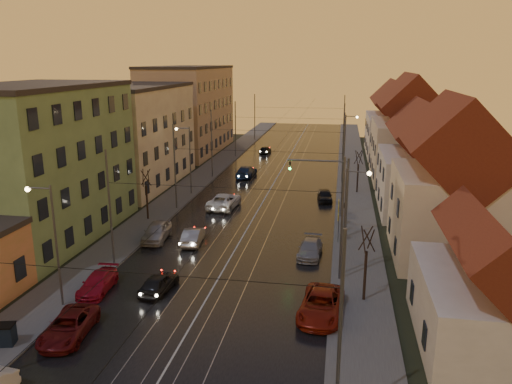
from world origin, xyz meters
The scene contains 47 objects.
ground centered at (0.00, 0.00, 0.00)m, with size 160.00×160.00×0.00m, color black.
road centered at (0.00, 40.00, 0.02)m, with size 16.00×120.00×0.04m, color black.
sidewalk_left centered at (-10.00, 40.00, 0.07)m, with size 4.00×120.00×0.15m, color #4C4C4C.
sidewalk_right centered at (10.00, 40.00, 0.07)m, with size 4.00×120.00×0.15m, color #4C4C4C.
tram_rail_0 centered at (-2.20, 40.00, 0.06)m, with size 0.06×120.00×0.03m, color gray.
tram_rail_1 centered at (-0.77, 40.00, 0.06)m, with size 0.06×120.00×0.03m, color gray.
tram_rail_2 centered at (0.77, 40.00, 0.06)m, with size 0.06×120.00×0.03m, color gray.
tram_rail_3 centered at (2.20, 40.00, 0.06)m, with size 0.06×120.00×0.03m, color gray.
apartment_left_1 centered at (-17.50, 14.00, 6.50)m, with size 10.00×18.00×13.00m, color #5E7D50.
apartment_left_2 centered at (-17.50, 34.00, 6.00)m, with size 10.00×20.00×12.00m, color #B6A58D.
apartment_left_3 centered at (-17.50, 58.00, 7.00)m, with size 10.00×24.00×14.00m, color #9D8365.
house_right_0 centered at (17.00, 2.00, 2.92)m, with size 8.16×10.20×5.80m.
house_right_1 centered at (17.00, 15.00, 5.45)m, with size 8.67×10.20×10.80m.
house_right_2 centered at (17.00, 28.00, 4.64)m, with size 9.18×12.24×9.20m.
house_right_3 centered at (17.00, 43.00, 5.80)m, with size 9.18×14.28×11.50m.
house_right_4 centered at (17.00, 61.00, 5.05)m, with size 9.18×16.32×10.00m.
catenary_pole_r_0 centered at (8.60, -6.00, 4.50)m, with size 0.16×0.16×9.00m, color #595B60.
catenary_pole_l_1 centered at (-8.60, 9.00, 4.50)m, with size 0.16×0.16×9.00m, color #595B60.
catenary_pole_r_1 centered at (8.60, 9.00, 4.50)m, with size 0.16×0.16×9.00m, color #595B60.
catenary_pole_l_2 centered at (-8.60, 24.00, 4.50)m, with size 0.16×0.16×9.00m, color #595B60.
catenary_pole_r_2 centered at (8.60, 24.00, 4.50)m, with size 0.16×0.16×9.00m, color #595B60.
catenary_pole_l_3 centered at (-8.60, 39.00, 4.50)m, with size 0.16×0.16×9.00m, color #595B60.
catenary_pole_r_3 centered at (8.60, 39.00, 4.50)m, with size 0.16×0.16×9.00m, color #595B60.
catenary_pole_l_4 centered at (-8.60, 54.00, 4.50)m, with size 0.16×0.16×9.00m, color #595B60.
catenary_pole_r_4 centered at (8.60, 54.00, 4.50)m, with size 0.16×0.16×9.00m, color #595B60.
catenary_pole_l_5 centered at (-8.60, 72.00, 4.50)m, with size 0.16×0.16×9.00m, color #595B60.
catenary_pole_r_5 centered at (8.60, 72.00, 4.50)m, with size 0.16×0.16×9.00m, color #595B60.
street_lamp_0 centered at (-9.10, 2.00, 4.89)m, with size 1.75×0.32×8.00m.
street_lamp_1 centered at (9.10, 10.00, 4.89)m, with size 1.75×0.32×8.00m.
street_lamp_2 centered at (-9.10, 30.00, 4.89)m, with size 1.75×0.32×8.00m.
street_lamp_3 centered at (9.10, 46.00, 4.89)m, with size 1.75×0.32×8.00m.
traffic_light_mast centered at (7.99, 18.00, 4.60)m, with size 5.30×0.32×7.20m.
bare_tree_0 centered at (-10.20, 20.00, 2.49)m, with size 1.09×1.09×5.11m.
bare_tree_1 centered at (10.20, 6.00, 2.49)m, with size 1.09×1.09×5.11m.
bare_tree_2 centered at (10.40, 34.00, 2.49)m, with size 1.09×1.09×5.11m.
driving_car_0 centered at (-3.48, 5.06, 0.66)m, with size 1.55×3.85×1.31m, color black.
driving_car_1 centered at (-3.88, 14.43, 0.68)m, with size 1.45×4.15×1.37m, color #9C9CA1.
driving_car_2 centered at (-3.71, 25.34, 0.79)m, with size 2.61×5.66×1.57m, color white.
driving_car_3 centered at (-4.16, 40.09, 0.76)m, with size 2.13×5.25×1.52m, color #162644.
driving_car_4 centered at (-4.33, 57.89, 0.64)m, with size 1.51×3.74×1.28m, color black.
parked_left_1 centered at (-6.50, -1.24, 0.66)m, with size 2.19×4.75×1.32m, color #570F10.
parked_left_2 centered at (-7.60, 4.42, 0.62)m, with size 1.73×4.26×1.24m, color #A71026.
parked_left_3 centered at (-7.27, 14.71, 0.79)m, with size 1.87×4.65×1.59m, color #A4A4A9.
parked_right_0 centered at (7.52, 3.61, 0.74)m, with size 2.47×5.35×1.49m, color maroon.
parked_right_1 centered at (6.21, 13.26, 0.63)m, with size 1.76×4.33×1.26m, color #95959A.
parked_right_2 centered at (6.76, 29.81, 0.66)m, with size 1.55×3.86×1.31m, color black.
dumpster centered at (-9.49, -2.81, 0.70)m, with size 1.20×0.80×1.10m, color black.
Camera 1 is at (8.32, -24.47, 15.24)m, focal length 35.00 mm.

